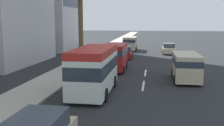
{
  "coord_description": "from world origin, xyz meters",
  "views": [
    {
      "loc": [
        -2.37,
        -0.66,
        4.83
      ],
      "look_at": [
        19.38,
        2.68,
        1.36
      ],
      "focal_mm": 43.15,
      "sensor_mm": 36.0,
      "label": 1
    }
  ],
  "objects_px": {
    "van_seventh": "(130,43)",
    "pedestrian_near_lamp": "(70,60)",
    "van_lead": "(115,56)",
    "car_fifth": "(169,49)",
    "van_fourth": "(186,65)",
    "car_second": "(125,53)",
    "minibus_third": "(94,68)"
  },
  "relations": [
    {
      "from": "car_fifth",
      "to": "van_seventh",
      "type": "relative_size",
      "value": 0.95
    },
    {
      "from": "minibus_third",
      "to": "car_fifth",
      "type": "distance_m",
      "value": 23.94
    },
    {
      "from": "van_fourth",
      "to": "pedestrian_near_lamp",
      "type": "bearing_deg",
      "value": 74.6
    },
    {
      "from": "minibus_third",
      "to": "van_lead",
      "type": "bearing_deg",
      "value": 178.82
    },
    {
      "from": "minibus_third",
      "to": "pedestrian_near_lamp",
      "type": "height_order",
      "value": "minibus_third"
    },
    {
      "from": "van_lead",
      "to": "van_seventh",
      "type": "distance_m",
      "value": 18.17
    },
    {
      "from": "car_fifth",
      "to": "van_lead",
      "type": "bearing_deg",
      "value": 157.94
    },
    {
      "from": "van_lead",
      "to": "car_second",
      "type": "bearing_deg",
      "value": 179.46
    },
    {
      "from": "van_lead",
      "to": "pedestrian_near_lamp",
      "type": "xyz_separation_m",
      "value": [
        -0.73,
        4.32,
        -0.41
      ]
    },
    {
      "from": "van_lead",
      "to": "car_fifth",
      "type": "bearing_deg",
      "value": 157.94
    },
    {
      "from": "van_fourth",
      "to": "car_fifth",
      "type": "distance_m",
      "value": 18.34
    },
    {
      "from": "car_second",
      "to": "van_fourth",
      "type": "height_order",
      "value": "van_fourth"
    },
    {
      "from": "car_fifth",
      "to": "van_fourth",
      "type": "bearing_deg",
      "value": -178.72
    },
    {
      "from": "minibus_third",
      "to": "van_seventh",
      "type": "distance_m",
      "value": 26.65
    },
    {
      "from": "van_fourth",
      "to": "car_fifth",
      "type": "xyz_separation_m",
      "value": [
        18.32,
        0.41,
        -0.53
      ]
    },
    {
      "from": "van_lead",
      "to": "van_seventh",
      "type": "relative_size",
      "value": 1.0
    },
    {
      "from": "van_seventh",
      "to": "pedestrian_near_lamp",
      "type": "bearing_deg",
      "value": -12.68
    },
    {
      "from": "van_seventh",
      "to": "pedestrian_near_lamp",
      "type": "distance_m",
      "value": 19.38
    },
    {
      "from": "car_second",
      "to": "pedestrian_near_lamp",
      "type": "relative_size",
      "value": 2.48
    },
    {
      "from": "van_lead",
      "to": "pedestrian_near_lamp",
      "type": "height_order",
      "value": "van_lead"
    },
    {
      "from": "van_fourth",
      "to": "van_seventh",
      "type": "height_order",
      "value": "van_seventh"
    },
    {
      "from": "van_lead",
      "to": "pedestrian_near_lamp",
      "type": "distance_m",
      "value": 4.4
    },
    {
      "from": "van_lead",
      "to": "minibus_third",
      "type": "relative_size",
      "value": 0.73
    },
    {
      "from": "car_fifth",
      "to": "minibus_third",
      "type": "bearing_deg",
      "value": 165.2
    },
    {
      "from": "minibus_third",
      "to": "car_fifth",
      "type": "bearing_deg",
      "value": 165.2
    },
    {
      "from": "van_seventh",
      "to": "pedestrian_near_lamp",
      "type": "height_order",
      "value": "van_seventh"
    },
    {
      "from": "van_seventh",
      "to": "pedestrian_near_lamp",
      "type": "relative_size",
      "value": 2.84
    },
    {
      "from": "van_lead",
      "to": "van_fourth",
      "type": "relative_size",
      "value": 1.02
    },
    {
      "from": "car_second",
      "to": "pedestrian_near_lamp",
      "type": "distance_m",
      "value": 10.36
    },
    {
      "from": "car_second",
      "to": "car_fifth",
      "type": "xyz_separation_m",
      "value": [
        6.01,
        -5.86,
        -0.0
      ]
    },
    {
      "from": "van_fourth",
      "to": "car_second",
      "type": "bearing_deg",
      "value": 26.96
    },
    {
      "from": "pedestrian_near_lamp",
      "to": "van_seventh",
      "type": "bearing_deg",
      "value": 40.17
    }
  ]
}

